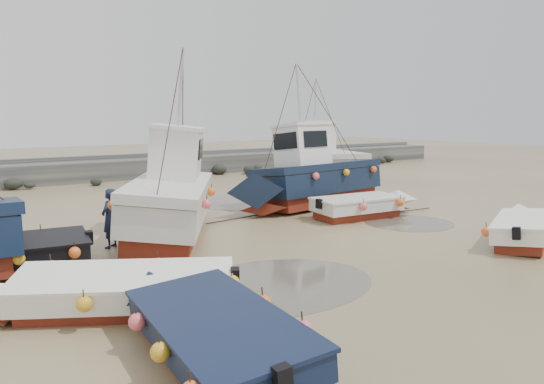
{
  "coord_description": "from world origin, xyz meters",
  "views": [
    {
      "loc": [
        -10.45,
        -10.59,
        3.99
      ],
      "look_at": [
        0.04,
        3.82,
        1.4
      ],
      "focal_mm": 35.0,
      "sensor_mm": 36.0,
      "label": 1
    }
  ],
  "objects_px": {
    "cabin_boat_1": "(169,194)",
    "cabin_boat_3": "(316,158)",
    "dinghy_1": "(211,323)",
    "dinghy_0": "(106,287)",
    "cabin_boat_2": "(311,176)",
    "person": "(111,248)",
    "dinghy_3": "(525,225)",
    "dinghy_5": "(364,203)"
  },
  "relations": [
    {
      "from": "dinghy_5",
      "to": "cabin_boat_3",
      "type": "bearing_deg",
      "value": 153.9
    },
    {
      "from": "dinghy_1",
      "to": "dinghy_5",
      "type": "height_order",
      "value": "same"
    },
    {
      "from": "dinghy_3",
      "to": "person",
      "type": "distance_m",
      "value": 12.98
    },
    {
      "from": "cabin_boat_1",
      "to": "dinghy_1",
      "type": "bearing_deg",
      "value": -78.6
    },
    {
      "from": "dinghy_1",
      "to": "person",
      "type": "distance_m",
      "value": 8.23
    },
    {
      "from": "dinghy_5",
      "to": "person",
      "type": "relative_size",
      "value": 3.23
    },
    {
      "from": "dinghy_1",
      "to": "cabin_boat_1",
      "type": "distance_m",
      "value": 9.72
    },
    {
      "from": "dinghy_3",
      "to": "person",
      "type": "bearing_deg",
      "value": -146.94
    },
    {
      "from": "dinghy_0",
      "to": "cabin_boat_1",
      "type": "bearing_deg",
      "value": -4.19
    },
    {
      "from": "dinghy_1",
      "to": "cabin_boat_2",
      "type": "distance_m",
      "value": 14.65
    },
    {
      "from": "dinghy_3",
      "to": "cabin_boat_3",
      "type": "xyz_separation_m",
      "value": [
        5.65,
        16.71,
        0.79
      ]
    },
    {
      "from": "dinghy_0",
      "to": "cabin_boat_3",
      "type": "height_order",
      "value": "cabin_boat_3"
    },
    {
      "from": "dinghy_3",
      "to": "person",
      "type": "height_order",
      "value": "dinghy_3"
    },
    {
      "from": "dinghy_1",
      "to": "cabin_boat_3",
      "type": "relative_size",
      "value": 0.64
    },
    {
      "from": "dinghy_0",
      "to": "cabin_boat_2",
      "type": "relative_size",
      "value": 0.65
    },
    {
      "from": "cabin_boat_1",
      "to": "dinghy_3",
      "type": "bearing_deg",
      "value": -9.84
    },
    {
      "from": "cabin_boat_1",
      "to": "cabin_boat_3",
      "type": "bearing_deg",
      "value": 64.64
    },
    {
      "from": "cabin_boat_2",
      "to": "person",
      "type": "bearing_deg",
      "value": 94.12
    },
    {
      "from": "dinghy_0",
      "to": "dinghy_3",
      "type": "bearing_deg",
      "value": -66.82
    },
    {
      "from": "cabin_boat_1",
      "to": "cabin_boat_3",
      "type": "distance_m",
      "value": 16.74
    },
    {
      "from": "cabin_boat_3",
      "to": "person",
      "type": "distance_m",
      "value": 19.3
    },
    {
      "from": "dinghy_3",
      "to": "cabin_boat_1",
      "type": "xyz_separation_m",
      "value": [
        -8.56,
        7.85,
        0.81
      ]
    },
    {
      "from": "person",
      "to": "dinghy_0",
      "type": "bearing_deg",
      "value": 29.19
    },
    {
      "from": "dinghy_1",
      "to": "cabin_boat_2",
      "type": "xyz_separation_m",
      "value": [
        10.64,
        10.03,
        0.83
      ]
    },
    {
      "from": "dinghy_1",
      "to": "cabin_boat_1",
      "type": "height_order",
      "value": "cabin_boat_1"
    },
    {
      "from": "dinghy_5",
      "to": "dinghy_1",
      "type": "bearing_deg",
      "value": -51.0
    },
    {
      "from": "dinghy_1",
      "to": "cabin_boat_2",
      "type": "height_order",
      "value": "cabin_boat_2"
    },
    {
      "from": "cabin_boat_3",
      "to": "person",
      "type": "height_order",
      "value": "cabin_boat_3"
    },
    {
      "from": "dinghy_0",
      "to": "cabin_boat_2",
      "type": "distance_m",
      "value": 13.49
    },
    {
      "from": "dinghy_1",
      "to": "person",
      "type": "xyz_separation_m",
      "value": [
        1.13,
        8.13,
        -0.54
      ]
    },
    {
      "from": "dinghy_0",
      "to": "dinghy_5",
      "type": "height_order",
      "value": "same"
    },
    {
      "from": "dinghy_5",
      "to": "person",
      "type": "bearing_deg",
      "value": -90.17
    },
    {
      "from": "person",
      "to": "cabin_boat_3",
      "type": "bearing_deg",
      "value": 169.57
    },
    {
      "from": "dinghy_3",
      "to": "person",
      "type": "relative_size",
      "value": 3.24
    },
    {
      "from": "dinghy_0",
      "to": "cabin_boat_1",
      "type": "relative_size",
      "value": 0.69
    },
    {
      "from": "cabin_boat_2",
      "to": "dinghy_5",
      "type": "bearing_deg",
      "value": 177.92
    },
    {
      "from": "dinghy_5",
      "to": "cabin_boat_3",
      "type": "distance_m",
      "value": 12.82
    },
    {
      "from": "cabin_boat_2",
      "to": "person",
      "type": "height_order",
      "value": "cabin_boat_2"
    },
    {
      "from": "dinghy_3",
      "to": "dinghy_1",
      "type": "bearing_deg",
      "value": -108.93
    },
    {
      "from": "dinghy_3",
      "to": "cabin_boat_3",
      "type": "relative_size",
      "value": 0.57
    },
    {
      "from": "dinghy_0",
      "to": "cabin_boat_2",
      "type": "xyz_separation_m",
      "value": [
        11.42,
        7.14,
        0.83
      ]
    },
    {
      "from": "dinghy_1",
      "to": "dinghy_0",
      "type": "bearing_deg",
      "value": 112.29
    }
  ]
}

